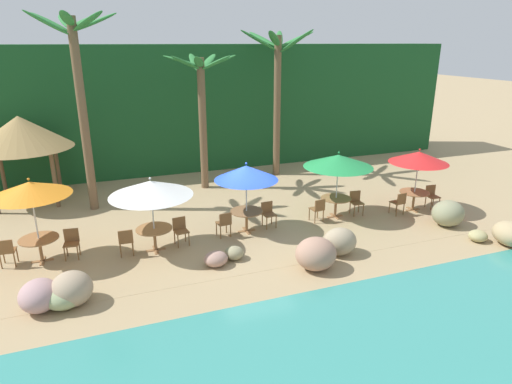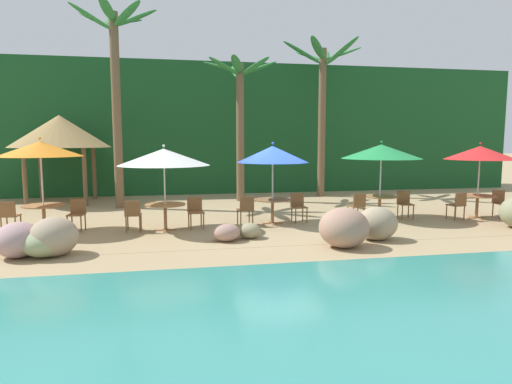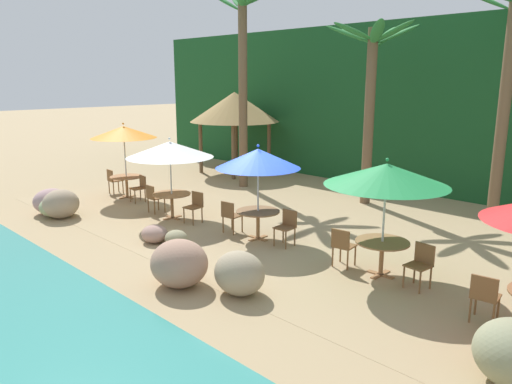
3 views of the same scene
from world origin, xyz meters
TOP-DOWN VIEW (x-y plane):
  - ground_plane at (0.00, 0.00)m, footprint 120.00×120.00m
  - terrace_deck at (0.00, 0.00)m, footprint 18.00×5.20m
  - foliage_backdrop at (0.00, 9.00)m, footprint 28.00×2.40m
  - rock_seawall at (0.37, -2.60)m, footprint 14.59×3.03m
  - umbrella_orange at (-6.51, 0.21)m, footprint 2.19×2.19m
  - dining_table_orange at (-6.51, 0.21)m, footprint 1.10×1.10m
  - chair_orange_seaward at (-5.66, 0.19)m, footprint 0.47×0.48m
  - chair_orange_inland at (-7.36, 0.18)m, footprint 0.45×0.46m
  - umbrella_white at (-3.29, -0.23)m, footprint 2.48×2.48m
  - dining_table_white at (-3.29, -0.23)m, footprint 1.10×1.10m
  - chair_white_seaward at (-2.45, -0.03)m, footprint 0.47×0.48m
  - chair_white_inland at (-4.14, -0.29)m, footprint 0.43×0.44m
  - umbrella_blue at (-0.17, 0.18)m, footprint 2.11×2.11m
  - dining_table_blue at (-0.17, 0.18)m, footprint 1.10×1.10m
  - chair_blue_seaward at (0.68, 0.33)m, footprint 0.45×0.45m
  - chair_blue_inland at (-1.00, -0.01)m, footprint 0.47×0.47m
  - umbrella_green at (3.31, 0.28)m, footprint 2.47×2.47m
  - dining_table_green at (3.31, 0.28)m, footprint 1.10×1.10m
  - chair_green_seaward at (4.17, 0.27)m, footprint 0.46×0.47m
  - chair_green_inland at (2.48, 0.07)m, footprint 0.47×0.48m
  - chair_red_inland at (5.60, -0.37)m, footprint 0.47×0.48m
  - palm_tree_nearest at (-4.97, 4.26)m, footprint 3.02×3.10m
  - palm_tree_second at (-0.31, 5.32)m, footprint 2.98×2.93m
  - palm_tree_third at (3.42, 6.14)m, footprint 3.72×3.45m
  - palapa_hut at (-7.32, 6.00)m, footprint 3.79×3.79m

SIDE VIEW (x-z plane):
  - ground_plane at x=0.00m, z-range 0.00..0.00m
  - terrace_deck at x=0.00m, z-range 0.00..0.01m
  - rock_seawall at x=0.37m, z-range -0.07..0.87m
  - chair_orange_seaward at x=-5.66m, z-range 0.08..0.95m
  - chair_orange_inland at x=-7.36m, z-range 0.08..0.95m
  - chair_white_seaward at x=-2.45m, z-range 0.08..0.95m
  - chair_white_inland at x=-4.14m, z-range 0.08..0.95m
  - chair_blue_seaward at x=0.68m, z-range 0.08..0.95m
  - chair_blue_inland at x=-1.00m, z-range 0.08..0.95m
  - chair_green_seaward at x=4.17m, z-range 0.08..0.95m
  - chair_green_inland at x=2.48m, z-range 0.08..0.95m
  - chair_red_inland at x=5.60m, z-range 0.08..0.95m
  - dining_table_orange at x=-6.51m, z-range 0.24..0.98m
  - dining_table_white at x=-3.29m, z-range 0.24..0.98m
  - dining_table_blue at x=-0.17m, z-range 0.24..0.98m
  - dining_table_green at x=3.31m, z-range 0.24..0.98m
  - umbrella_white at x=-3.29m, z-range 0.84..3.21m
  - umbrella_blue at x=-0.17m, z-range 0.86..3.28m
  - umbrella_green at x=3.31m, z-range 0.90..3.36m
  - umbrella_orange at x=-6.51m, z-range 0.96..3.53m
  - palapa_hut at x=-7.32m, z-range 1.08..4.52m
  - foliage_backdrop at x=0.00m, z-range 0.00..6.00m
  - palm_tree_second at x=-0.31m, z-range 1.07..6.74m
  - palm_tree_third at x=3.42m, z-range 1.15..7.81m
  - palm_tree_nearest at x=-4.97m, z-range 1.22..8.35m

